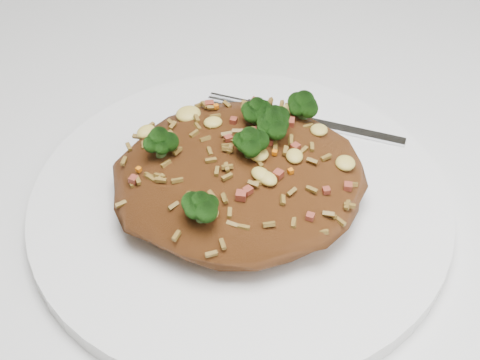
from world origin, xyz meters
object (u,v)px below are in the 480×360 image
at_px(dining_table, 199,221).
at_px(fried_rice, 240,167).
at_px(plate, 240,202).
at_px(fork, 312,122).

height_order(dining_table, fried_rice, fried_rice).
height_order(plate, fork, fork).
height_order(plate, fried_rice, fried_rice).
distance_m(plate, fried_rice, 0.03).
bearing_deg(plate, fork, 46.97).
xyz_separation_m(dining_table, fried_rice, (0.03, -0.07, 0.13)).
bearing_deg(dining_table, fried_rice, -69.55).
relative_size(dining_table, fork, 7.91).
distance_m(dining_table, fried_rice, 0.15).
bearing_deg(dining_table, plate, -69.92).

